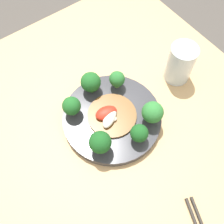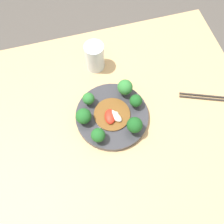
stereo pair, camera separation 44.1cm
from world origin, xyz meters
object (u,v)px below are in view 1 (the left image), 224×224
Objects in this scene: broccoli_north at (91,82)px; stirfry_center at (110,115)px; drinking_glass at (180,63)px; plate at (112,118)px; broccoli_northwest at (72,106)px; broccoli_southeast at (153,113)px; broccoli_northeast at (117,79)px; broccoli_southwest at (100,142)px; broccoli_south at (139,133)px.

broccoli_north reaches higher than stirfry_center.
plate is at bearing -179.23° from drinking_glass.
broccoli_northwest is 0.89× the size of broccoli_southeast.
stirfry_center is at bearing -43.30° from broccoli_northwest.
broccoli_northeast is at bearing 45.24° from plate.
broccoli_northeast is (0.06, -0.03, -0.00)m from broccoli_north.
stirfry_center is at bearing 39.63° from broccoli_southwest.
broccoli_north is at bearing 21.18° from broccoli_northwest.
drinking_glass is (0.22, -0.09, 0.00)m from broccoli_north.
broccoli_northeast is 0.17m from drinking_glass.
drinking_glass reaches higher than plate.
broccoli_northeast is (-0.01, 0.13, -0.01)m from broccoli_southeast.
broccoli_north is 0.55× the size of drinking_glass.
broccoli_northeast is at bearing 71.60° from broccoli_south.
drinking_glass is at bearing 23.78° from broccoli_southeast.
broccoli_southeast is (0.07, -0.16, 0.00)m from broccoli_north.
broccoli_northeast is 0.43× the size of stirfry_center.
stirfry_center is (-0.01, -0.09, -0.03)m from broccoli_north.
stirfry_center is (-0.01, 0.00, 0.02)m from plate.
plate is at bearing 98.95° from broccoli_south.
broccoli_northwest is at bearing 137.69° from broccoli_southeast.
broccoli_southwest is (-0.07, -0.15, 0.01)m from broccoli_north.
plate is at bearing -134.76° from broccoli_northeast.
broccoli_southwest is at bearing 159.44° from broccoli_south.
broccoli_southwest is 0.60× the size of drinking_glass.
broccoli_south is (0.09, -0.15, -0.00)m from broccoli_northwest.
broccoli_south is 0.44× the size of stirfry_center.
broccoli_northeast is (0.13, -0.00, -0.00)m from broccoli_northwest.
broccoli_northwest is 0.08m from broccoli_north.
stirfry_center is at bearing 138.59° from broccoli_southeast.
broccoli_southwest is 0.54× the size of stirfry_center.
broccoli_south is (-0.06, -0.02, -0.01)m from broccoli_southeast.
plate is at bearing 36.63° from broccoli_southwest.
plate is 4.11× the size of broccoli_north.
drinking_glass is (0.15, 0.07, -0.00)m from broccoli_southeast.
broccoli_southwest is 0.18m from broccoli_northeast.
broccoli_north reaches higher than broccoli_northwest.
stirfry_center is at bearing 163.77° from plate.
drinking_glass is at bearing -20.67° from broccoli_northeast.
broccoli_northwest is 0.95× the size of broccoli_north.
broccoli_southwest reaches higher than broccoli_south.
broccoli_northwest is 1.10× the size of broccoli_northeast.
broccoli_southeast is at bearing 20.18° from broccoli_south.
stirfry_center is at bearing 102.25° from broccoli_south.
stirfry_center is (0.07, -0.06, -0.03)m from broccoli_northwest.
plate is 4.63× the size of broccoli_south.
plate is 4.32× the size of broccoli_northwest.
plate is 2.02× the size of stirfry_center.
broccoli_southwest is at bearing -143.37° from plate.
stirfry_center is at bearing -95.42° from broccoli_north.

